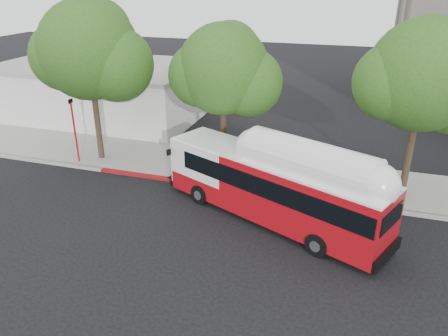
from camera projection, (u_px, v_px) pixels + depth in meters
The scene contains 10 objects.
ground at pixel (205, 224), 20.67m from camera, with size 120.00×120.00×0.00m, color black.
sidewalk at pixel (242, 169), 26.30m from camera, with size 60.00×5.00×0.15m, color gray.
curb_strip at pixel (229, 188), 24.03m from camera, with size 60.00×0.30×0.15m, color gray.
red_curb_segment at pixel (179, 181), 24.85m from camera, with size 10.00×0.32×0.16m, color maroon.
street_tree_left at pixel (97, 54), 25.16m from camera, with size 6.67×5.80×9.74m.
street_tree_mid at pixel (231, 73), 23.70m from camera, with size 5.75×5.00×8.62m.
street_tree_right at pixel (433, 80), 20.62m from camera, with size 6.21×5.40×9.18m.
low_commercial_bldg at pixel (102, 90), 35.83m from camera, with size 16.20×10.20×4.25m.
transit_bus at pixel (273, 189), 20.39m from camera, with size 11.94×6.86×3.59m.
signal_pole at pixel (75, 131), 26.44m from camera, with size 0.12×0.39×4.13m.
Camera 1 is at (6.20, -16.69, 10.87)m, focal length 35.00 mm.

